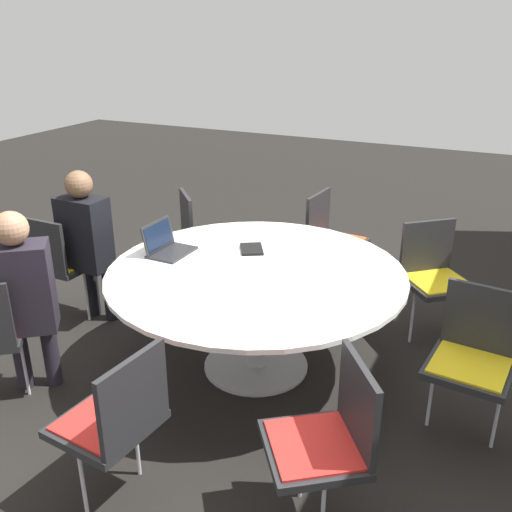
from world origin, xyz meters
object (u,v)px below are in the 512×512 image
Objects in this scene: laptop at (166,245)px; spiral_notebook at (252,249)px; chair_0 at (58,258)px; chair_5 at (434,271)px; chair_2 at (116,416)px; chair_3 at (328,434)px; chair_4 at (474,352)px; chair_6 at (331,234)px; person_1 at (22,292)px; person_0 at (87,236)px; chair_7 at (202,231)px.

laptop is 1.26× the size of spiral_notebook.
spiral_notebook is (-0.34, 1.49, 0.21)m from chair_0.
chair_0 and chair_5 have the same top height.
chair_0 is 1.00× the size of chair_2.
chair_3 is 2.69× the size of laptop.
chair_3 is at bearing 68.96° from chair_4.
chair_6 is 0.71× the size of person_1.
person_0 reaches higher than chair_4.
chair_5 is at bearing 21.62° from person_0.
laptop is (0.03, 0.73, 0.06)m from person_0.
chair_3 is 1.11m from chair_4.
chair_2 is at bearing -154.71° from laptop.
chair_6 is 2.69× the size of laptop.
chair_3 is at bearing -43.65° from person_1.
spiral_notebook is at bearing -7.63° from chair_4.
chair_7 is (-1.04, -2.34, 0.00)m from chair_4.
chair_3 and chair_7 have the same top height.
chair_5 is 1.00× the size of chair_7.
chair_7 is 1.04m from person_0.
person_0 is (-1.41, -1.35, 0.19)m from chair_2.
chair_5 is at bearing -39.68° from chair_3.
chair_0 is at bearing 93.97° from laptop.
person_1 is at bearing -56.17° from chair_0.
chair_0 is 0.71× the size of person_0.
chair_5 is at bearing 47.02° from chair_7.
chair_4 is at bearing -91.56° from laptop.
chair_2 is at bearing -38.73° from chair_0.
chair_2 is 0.71× the size of person_1.
chair_4 is 2.69× the size of laptop.
chair_3 is 0.71× the size of person_1.
laptop is at bearing -1.21° from person_0.
chair_6 reaches higher than spiral_notebook.
spiral_notebook is (-0.26, 1.25, 0.02)m from person_0.
chair_2 is at bearing 3.56° from spiral_notebook.
chair_3 and chair_6 have the same top height.
spiral_notebook is (-1.36, -1.03, 0.21)m from chair_3.
laptop reaches higher than chair_4.
chair_6 is at bearing 3.05° from chair_2.
chair_0 is at bearing -77.40° from chair_7.
chair_7 is at bearing 64.88° from person_0.
laptop is at bearing -25.99° from chair_7.
spiral_notebook is at bearing -59.94° from laptop.
chair_5 is 1.02m from chair_6.
person_0 is (-0.12, -2.79, 0.19)m from chair_4.
chair_0 is 0.32m from person_0.
laptop is (-1.38, -0.62, 0.25)m from chair_2.
chair_4 is 2.07m from laptop.
person_0 is 0.95m from person_1.
laptop reaches higher than chair_2.
person_1 is (1.82, -0.16, 0.19)m from chair_7.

